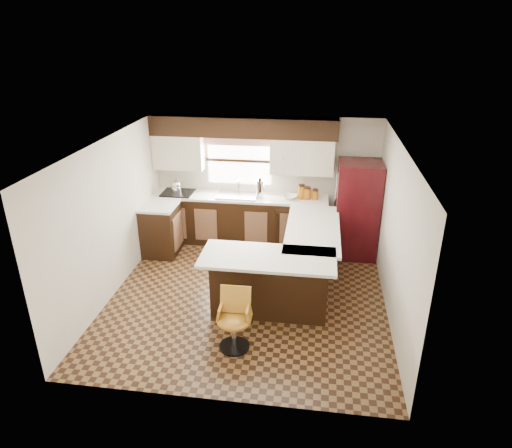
# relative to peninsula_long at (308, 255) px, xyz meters

# --- Properties ---
(floor) EXTENTS (4.40, 4.40, 0.00)m
(floor) POSITION_rel_peninsula_long_xyz_m (-0.90, -0.62, -0.45)
(floor) COLOR #49301A
(floor) RESTS_ON ground
(ceiling) EXTENTS (4.40, 4.40, 0.00)m
(ceiling) POSITION_rel_peninsula_long_xyz_m (-0.90, -0.62, 1.95)
(ceiling) COLOR silver
(ceiling) RESTS_ON wall_back
(wall_back) EXTENTS (4.40, 0.00, 4.40)m
(wall_back) POSITION_rel_peninsula_long_xyz_m (-0.90, 1.58, 0.75)
(wall_back) COLOR beige
(wall_back) RESTS_ON floor
(wall_front) EXTENTS (4.40, 0.00, 4.40)m
(wall_front) POSITION_rel_peninsula_long_xyz_m (-0.90, -2.83, 0.75)
(wall_front) COLOR beige
(wall_front) RESTS_ON floor
(wall_left) EXTENTS (0.00, 4.40, 4.40)m
(wall_left) POSITION_rel_peninsula_long_xyz_m (-3.00, -0.62, 0.75)
(wall_left) COLOR beige
(wall_left) RESTS_ON floor
(wall_right) EXTENTS (0.00, 4.40, 4.40)m
(wall_right) POSITION_rel_peninsula_long_xyz_m (1.20, -0.62, 0.75)
(wall_right) COLOR beige
(wall_right) RESTS_ON floor
(base_cab_back) EXTENTS (3.30, 0.60, 0.90)m
(base_cab_back) POSITION_rel_peninsula_long_xyz_m (-1.35, 1.28, 0.00)
(base_cab_back) COLOR black
(base_cab_back) RESTS_ON floor
(base_cab_left) EXTENTS (0.60, 0.70, 0.90)m
(base_cab_left) POSITION_rel_peninsula_long_xyz_m (-2.70, 0.62, 0.00)
(base_cab_left) COLOR black
(base_cab_left) RESTS_ON floor
(counter_back) EXTENTS (3.30, 0.60, 0.04)m
(counter_back) POSITION_rel_peninsula_long_xyz_m (-1.35, 1.28, 0.47)
(counter_back) COLOR silver
(counter_back) RESTS_ON base_cab_back
(counter_left) EXTENTS (0.60, 0.70, 0.04)m
(counter_left) POSITION_rel_peninsula_long_xyz_m (-2.70, 0.62, 0.47)
(counter_left) COLOR silver
(counter_left) RESTS_ON base_cab_left
(soffit) EXTENTS (3.40, 0.35, 0.36)m
(soffit) POSITION_rel_peninsula_long_xyz_m (-1.30, 1.40, 1.77)
(soffit) COLOR black
(soffit) RESTS_ON wall_back
(upper_cab_left) EXTENTS (0.94, 0.35, 0.64)m
(upper_cab_left) POSITION_rel_peninsula_long_xyz_m (-2.52, 1.40, 1.27)
(upper_cab_left) COLOR beige
(upper_cab_left) RESTS_ON wall_back
(upper_cab_right) EXTENTS (1.14, 0.35, 0.64)m
(upper_cab_right) POSITION_rel_peninsula_long_xyz_m (-0.22, 1.40, 1.27)
(upper_cab_right) COLOR beige
(upper_cab_right) RESTS_ON wall_back
(window_pane) EXTENTS (1.20, 0.02, 0.90)m
(window_pane) POSITION_rel_peninsula_long_xyz_m (-1.40, 1.56, 1.10)
(window_pane) COLOR white
(window_pane) RESTS_ON wall_back
(valance) EXTENTS (1.30, 0.06, 0.18)m
(valance) POSITION_rel_peninsula_long_xyz_m (-1.40, 1.52, 1.49)
(valance) COLOR #D19B93
(valance) RESTS_ON wall_back
(sink) EXTENTS (0.75, 0.45, 0.03)m
(sink) POSITION_rel_peninsula_long_xyz_m (-1.40, 1.25, 0.51)
(sink) COLOR #B2B2B7
(sink) RESTS_ON counter_back
(dishwasher) EXTENTS (0.58, 0.03, 0.78)m
(dishwasher) POSITION_rel_peninsula_long_xyz_m (-0.35, 0.99, -0.02)
(dishwasher) COLOR black
(dishwasher) RESTS_ON floor
(cooktop) EXTENTS (0.58, 0.50, 0.02)m
(cooktop) POSITION_rel_peninsula_long_xyz_m (-2.55, 1.25, 0.51)
(cooktop) COLOR black
(cooktop) RESTS_ON counter_back
(peninsula_long) EXTENTS (0.60, 1.95, 0.90)m
(peninsula_long) POSITION_rel_peninsula_long_xyz_m (0.00, 0.00, 0.00)
(peninsula_long) COLOR black
(peninsula_long) RESTS_ON floor
(peninsula_return) EXTENTS (1.65, 0.60, 0.90)m
(peninsula_return) POSITION_rel_peninsula_long_xyz_m (-0.53, -0.97, 0.00)
(peninsula_return) COLOR black
(peninsula_return) RESTS_ON floor
(counter_pen_long) EXTENTS (0.84, 1.95, 0.04)m
(counter_pen_long) POSITION_rel_peninsula_long_xyz_m (0.05, 0.00, 0.47)
(counter_pen_long) COLOR silver
(counter_pen_long) RESTS_ON peninsula_long
(counter_pen_return) EXTENTS (1.89, 0.84, 0.04)m
(counter_pen_return) POSITION_rel_peninsula_long_xyz_m (-0.55, -1.06, 0.47)
(counter_pen_return) COLOR silver
(counter_pen_return) RESTS_ON peninsula_return
(refrigerator) EXTENTS (0.75, 0.72, 1.75)m
(refrigerator) POSITION_rel_peninsula_long_xyz_m (0.81, 1.06, 0.42)
(refrigerator) COLOR #3A090E
(refrigerator) RESTS_ON floor
(bar_chair) EXTENTS (0.45, 0.45, 0.82)m
(bar_chair) POSITION_rel_peninsula_long_xyz_m (-0.88, -1.89, -0.04)
(bar_chair) COLOR #C08326
(bar_chair) RESTS_ON floor
(kettle) EXTENTS (0.18, 0.18, 0.25)m
(kettle) POSITION_rel_peninsula_long_xyz_m (-2.57, 1.26, 0.64)
(kettle) COLOR silver
(kettle) RESTS_ON cooktop
(percolator) EXTENTS (0.14, 0.14, 0.33)m
(percolator) POSITION_rel_peninsula_long_xyz_m (-0.97, 1.28, 0.66)
(percolator) COLOR silver
(percolator) RESTS_ON counter_back
(mixing_bowl) EXTENTS (0.34, 0.34, 0.06)m
(mixing_bowl) POSITION_rel_peninsula_long_xyz_m (-0.41, 1.28, 0.53)
(mixing_bowl) COLOR white
(mixing_bowl) RESTS_ON counter_back
(canister_large) EXTENTS (0.14, 0.14, 0.24)m
(canister_large) POSITION_rel_peninsula_long_xyz_m (-0.20, 1.30, 0.62)
(canister_large) COLOR #9F570E
(canister_large) RESTS_ON counter_back
(canister_med) EXTENTS (0.14, 0.14, 0.20)m
(canister_med) POSITION_rel_peninsula_long_xyz_m (-0.10, 1.30, 0.60)
(canister_med) COLOR #9F570E
(canister_med) RESTS_ON counter_back
(canister_small) EXTENTS (0.12, 0.12, 0.17)m
(canister_small) POSITION_rel_peninsula_long_xyz_m (0.05, 1.30, 0.58)
(canister_small) COLOR #9F570E
(canister_small) RESTS_ON counter_back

